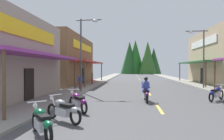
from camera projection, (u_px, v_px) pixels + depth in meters
The scene contains 15 objects.
ground at pixel (142, 83), 29.40m from camera, with size 10.83×86.25×0.10m, color #4C4C4F.
sidewalk_left at pixel (97, 82), 30.06m from camera, with size 2.49×86.25×0.12m, color gray.
sidewalk_right at pixel (188, 82), 28.73m from camera, with size 2.49×86.25×0.12m, color gray.
centerline_dashes at pixel (140, 80), 34.75m from camera, with size 0.16×63.74×0.01m.
storefront_left_far at pixel (59, 60), 26.88m from camera, with size 8.53×13.32×6.29m.
streetlamp_left at pixel (85, 45), 17.19m from camera, with size 2.20×0.30×6.36m.
streetlamp_right at pixel (200, 50), 20.17m from camera, with size 2.20×0.30×5.97m.
motorcycle_parked_right_4 at pixel (216, 93), 12.92m from camera, with size 1.57×1.60×1.04m.
motorcycle_parked_left_0 at pixel (41, 122), 6.07m from camera, with size 1.44×1.71×1.04m.
motorcycle_parked_left_1 at pixel (64, 110), 7.82m from camera, with size 1.83×1.29×1.04m.
motorcycle_parked_left_2 at pixel (78, 101), 9.78m from camera, with size 1.40×1.74×1.04m.
rider_cruising_lead at pixel (146, 91), 12.53m from camera, with size 0.60×2.14×1.57m.
pedestrian_by_shop at pixel (81, 81), 18.78m from camera, with size 0.44×0.43×1.57m.
pedestrian_browsing at pixel (92, 77), 25.00m from camera, with size 0.30×0.57×1.73m.
treeline_backdrop at pixel (141, 58), 72.06m from camera, with size 14.68×10.54×12.48m.
Camera 1 is at (-1.41, -1.54, 2.12)m, focal length 31.97 mm.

